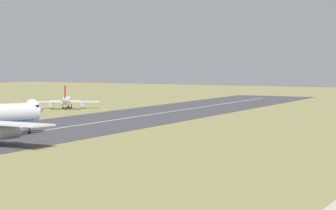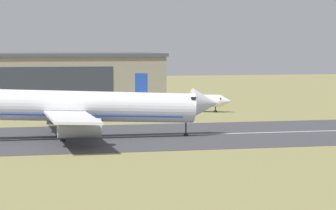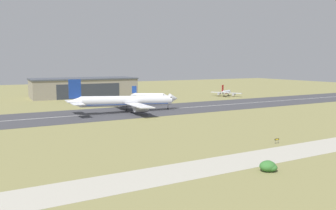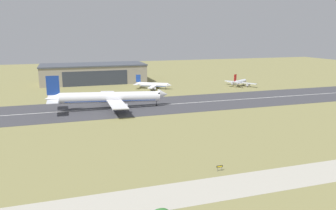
{
  "view_description": "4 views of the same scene",
  "coord_description": "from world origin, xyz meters",
  "px_view_note": "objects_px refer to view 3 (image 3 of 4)",
  "views": [
    {
      "loc": [
        -111.64,
        17.55,
        17.78
      ],
      "look_at": [
        11.89,
        83.49,
        8.26
      ],
      "focal_mm": 70.0,
      "sensor_mm": 36.0,
      "label": 1
    },
    {
      "loc": [
        -23.21,
        -12.54,
        16.14
      ],
      "look_at": [
        0.37,
        86.2,
        8.37
      ],
      "focal_mm": 85.0,
      "sensor_mm": 36.0,
      "label": 2
    },
    {
      "loc": [
        -68.62,
        -30.06,
        24.35
      ],
      "look_at": [
        0.8,
        100.47,
        5.51
      ],
      "focal_mm": 35.0,
      "sensor_mm": 36.0,
      "label": 3
    },
    {
      "loc": [
        -31.1,
        -32.39,
        35.89
      ],
      "look_at": [
        9.16,
        93.45,
        6.68
      ],
      "focal_mm": 35.0,
      "sensor_mm": 36.0,
      "label": 4
    }
  ],
  "objects_px": {
    "airplane_parked_centre": "(149,95)",
    "runway_sign": "(277,140)",
    "airplane_landing": "(127,101)",
    "shrub_clump": "(268,166)",
    "airplane_parked_west": "(226,92)"
  },
  "relations": [
    {
      "from": "airplane_landing",
      "to": "airplane_parked_centre",
      "type": "bearing_deg",
      "value": 55.01
    },
    {
      "from": "airplane_landing",
      "to": "runway_sign",
      "type": "height_order",
      "value": "airplane_landing"
    },
    {
      "from": "airplane_landing",
      "to": "runway_sign",
      "type": "bearing_deg",
      "value": -78.0
    },
    {
      "from": "airplane_parked_centre",
      "to": "airplane_parked_west",
      "type": "bearing_deg",
      "value": -7.13
    },
    {
      "from": "airplane_parked_centre",
      "to": "runway_sign",
      "type": "distance_m",
      "value": 132.31
    },
    {
      "from": "airplane_landing",
      "to": "shrub_clump",
      "type": "relative_size",
      "value": 14.02
    },
    {
      "from": "runway_sign",
      "to": "airplane_parked_centre",
      "type": "bearing_deg",
      "value": 82.4
    },
    {
      "from": "airplane_parked_west",
      "to": "shrub_clump",
      "type": "relative_size",
      "value": 5.15
    },
    {
      "from": "airplane_landing",
      "to": "shrub_clump",
      "type": "xyz_separation_m",
      "value": [
        -4.0,
        -99.19,
        -4.47
      ]
    },
    {
      "from": "airplane_parked_west",
      "to": "airplane_parked_centre",
      "type": "xyz_separation_m",
      "value": [
        -59.61,
        7.46,
        -0.26
      ]
    },
    {
      "from": "airplane_parked_centre",
      "to": "runway_sign",
      "type": "bearing_deg",
      "value": -97.6
    },
    {
      "from": "shrub_clump",
      "to": "airplane_parked_centre",
      "type": "bearing_deg",
      "value": 75.39
    },
    {
      "from": "shrub_clump",
      "to": "runway_sign",
      "type": "xyz_separation_m",
      "value": [
        21.31,
        17.78,
        0.06
      ]
    },
    {
      "from": "airplane_parked_west",
      "to": "shrub_clump",
      "type": "height_order",
      "value": "airplane_parked_west"
    },
    {
      "from": "shrub_clump",
      "to": "runway_sign",
      "type": "distance_m",
      "value": 27.76
    }
  ]
}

